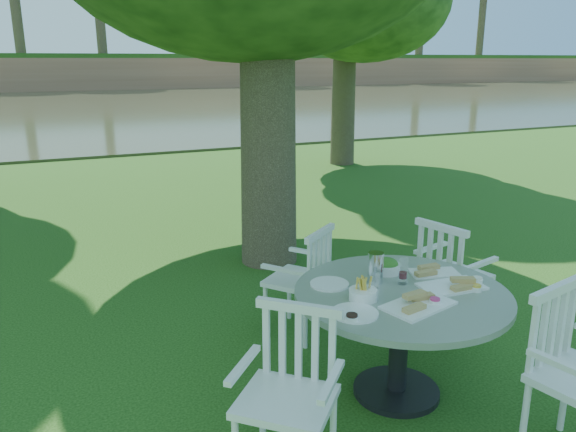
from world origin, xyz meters
The scene contains 8 objects.
ground centered at (0.00, 0.00, 0.00)m, with size 140.00×140.00×0.00m, color #12390B.
table centered at (0.12, -1.27, 0.58)m, with size 1.34×1.34×0.73m.
chair_ne centered at (0.94, -0.73, 0.55)m, with size 0.54×0.56×0.93m.
chair_nw centered at (-0.06, -0.30, 0.52)m, with size 0.61×0.60×0.88m.
chair_sw centered at (-0.80, -1.63, 0.54)m, with size 0.63×0.63×0.91m.
chair_se centered at (0.60, -2.12, 0.57)m, with size 0.58×0.55×0.97m.
tableware centered at (0.08, -1.22, 0.76)m, with size 1.13×0.81×0.20m.
river centered at (0.00, 23.00, 0.00)m, with size 100.00×28.00×0.12m, color #30341F.
Camera 1 is at (-1.86, -3.94, 2.12)m, focal length 35.00 mm.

